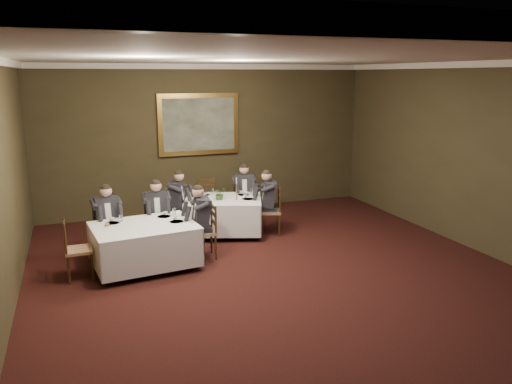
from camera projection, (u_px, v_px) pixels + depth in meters
ground at (292, 288)px, 7.80m from camera, size 10.00×10.00×0.00m
ceiling at (296, 57)px, 7.00m from camera, size 8.00×10.00×0.10m
back_wall at (208, 139)px, 11.97m from camera, size 8.00×0.10×3.50m
right_wall at (502, 163)px, 8.75m from camera, size 0.10×10.00×3.50m
crown_molding at (296, 61)px, 7.02m from camera, size 8.00×10.00×0.12m
table_main at (223, 213)px, 10.36m from camera, size 1.88×1.65×0.67m
table_second at (145, 243)px, 8.55m from camera, size 1.85×1.49×0.67m
chair_main_backleft at (206, 211)px, 11.17m from camera, size 0.54×0.53×1.00m
chair_main_backright at (244, 211)px, 11.19m from camera, size 0.51×0.49×1.00m
diner_main_backright at (244, 201)px, 11.12m from camera, size 0.48×0.55×1.35m
chair_main_endleft at (176, 221)px, 10.38m from camera, size 0.56×0.57×1.00m
diner_main_endleft at (176, 210)px, 10.33m from camera, size 0.60×0.56×1.35m
chair_main_endright at (271, 221)px, 10.42m from camera, size 0.54×0.55×1.00m
diner_main_endright at (270, 210)px, 10.36m from camera, size 0.59×0.54×1.35m
chair_sec_backleft at (108, 241)px, 9.15m from camera, size 0.50×0.49×1.00m
diner_sec_backleft at (107, 229)px, 9.09m from camera, size 0.47×0.54×1.35m
chair_sec_backright at (157, 234)px, 9.55m from camera, size 0.45×0.43×1.00m
diner_sec_backright at (157, 222)px, 9.49m from camera, size 0.43×0.49×1.35m
chair_sec_endright at (204, 242)px, 9.06m from camera, size 0.45×0.47×1.00m
diner_sec_endright at (203, 230)px, 9.00m from camera, size 0.50×0.44×1.35m
chair_sec_endleft at (79, 262)px, 8.11m from camera, size 0.43×0.45×1.00m
centerpiece at (220, 193)px, 10.17m from camera, size 0.32×0.30×0.28m
candlestick at (236, 191)px, 10.20m from camera, size 0.07×0.07×0.47m
place_setting_table_main at (206, 193)px, 10.64m from camera, size 0.33×0.31×0.14m
place_setting_table_second at (115, 220)px, 8.62m from camera, size 0.33×0.32×0.14m
painting at (199, 124)px, 11.75m from camera, size 1.93×0.09×1.44m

